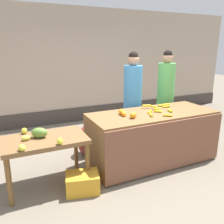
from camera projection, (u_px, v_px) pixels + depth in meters
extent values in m
plane|color=#756B5B|center=(133.00, 164.00, 3.94)|extent=(24.00, 24.00, 0.00)
cube|color=tan|center=(80.00, 66.00, 6.00)|extent=(9.46, 0.20, 2.84)
cube|color=#3F3833|center=(83.00, 114.00, 6.24)|extent=(9.46, 0.04, 0.36)
cube|color=brown|center=(152.00, 137.00, 3.97)|extent=(2.13, 0.86, 0.86)
cube|color=brown|center=(168.00, 147.00, 3.58)|extent=(2.13, 0.03, 0.80)
cube|color=brown|center=(45.00, 140.00, 3.19)|extent=(1.11, 0.68, 0.06)
cylinder|color=brown|center=(9.00, 183.00, 2.82)|extent=(0.06, 0.06, 0.65)
cylinder|color=brown|center=(88.00, 165.00, 3.24)|extent=(0.06, 0.06, 0.65)
cylinder|color=brown|center=(7.00, 162.00, 3.33)|extent=(0.06, 0.06, 0.65)
cylinder|color=brown|center=(76.00, 149.00, 3.74)|extent=(0.06, 0.06, 0.65)
cylinder|color=gold|center=(168.00, 115.00, 3.63)|extent=(0.13, 0.11, 0.04)
cylinder|color=gold|center=(161.00, 105.00, 4.24)|extent=(0.13, 0.04, 0.04)
cylinder|color=gold|center=(151.00, 115.00, 3.66)|extent=(0.10, 0.15, 0.04)
cylinder|color=yellow|center=(158.00, 111.00, 3.85)|extent=(0.11, 0.12, 0.04)
cylinder|color=gold|center=(166.00, 106.00, 4.16)|extent=(0.16, 0.04, 0.04)
cylinder|color=gold|center=(150.00, 112.00, 3.83)|extent=(0.14, 0.13, 0.04)
cylinder|color=gold|center=(170.00, 111.00, 3.89)|extent=(0.06, 0.13, 0.04)
cylinder|color=gold|center=(166.00, 105.00, 4.30)|extent=(0.15, 0.05, 0.04)
cylinder|color=gold|center=(154.00, 107.00, 4.02)|extent=(0.06, 0.14, 0.04)
cylinder|color=yellow|center=(146.00, 106.00, 4.10)|extent=(0.15, 0.06, 0.04)
cylinder|color=gold|center=(157.00, 109.00, 3.89)|extent=(0.13, 0.05, 0.04)
sphere|color=orange|center=(123.00, 113.00, 3.67)|extent=(0.08, 0.08, 0.08)
sphere|color=orange|center=(121.00, 112.00, 3.72)|extent=(0.09, 0.09, 0.09)
sphere|color=orange|center=(134.00, 115.00, 3.57)|extent=(0.08, 0.08, 0.08)
sphere|color=orange|center=(133.00, 116.00, 3.52)|extent=(0.09, 0.09, 0.09)
sphere|color=orange|center=(124.00, 114.00, 3.62)|extent=(0.07, 0.07, 0.07)
ellipsoid|color=#D6D73D|center=(22.00, 148.00, 2.79)|extent=(0.09, 0.12, 0.08)
ellipsoid|color=yellow|center=(60.00, 141.00, 2.96)|extent=(0.11, 0.12, 0.09)
ellipsoid|color=#D6DA44|center=(42.00, 132.00, 3.31)|extent=(0.13, 0.12, 0.07)
ellipsoid|color=#E4E049|center=(26.00, 138.00, 3.09)|extent=(0.13, 0.10, 0.07)
ellipsoid|color=yellow|center=(24.00, 131.00, 3.33)|extent=(0.08, 0.11, 0.08)
ellipsoid|color=olive|center=(39.00, 133.00, 3.18)|extent=(0.26, 0.22, 0.14)
cylinder|color=#33333D|center=(132.00, 129.00, 4.58)|extent=(0.29, 0.29, 0.71)
cylinder|color=#3F8CCC|center=(133.00, 89.00, 4.37)|extent=(0.34, 0.34, 0.86)
sphere|color=tan|center=(133.00, 60.00, 4.23)|extent=(0.21, 0.21, 0.21)
sphere|color=black|center=(134.00, 56.00, 4.21)|extent=(0.18, 0.18, 0.18)
cylinder|color=#33333D|center=(164.00, 122.00, 4.95)|extent=(0.29, 0.29, 0.72)
cylinder|color=#59B259|center=(166.00, 85.00, 4.74)|extent=(0.34, 0.34, 0.87)
sphere|color=tan|center=(168.00, 58.00, 4.59)|extent=(0.21, 0.21, 0.21)
sphere|color=black|center=(168.00, 55.00, 4.58)|extent=(0.18, 0.18, 0.18)
cube|color=gold|center=(82.00, 183.00, 3.17)|extent=(0.50, 0.42, 0.26)
ellipsoid|color=maroon|center=(86.00, 141.00, 4.23)|extent=(0.39, 0.43, 0.53)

